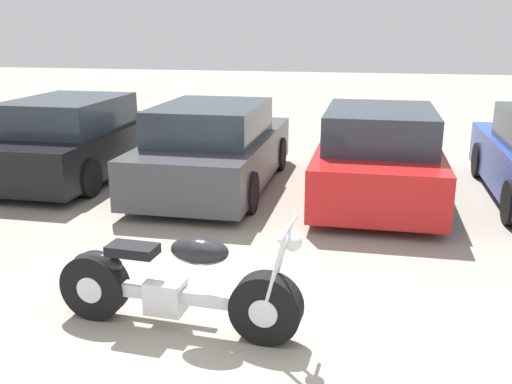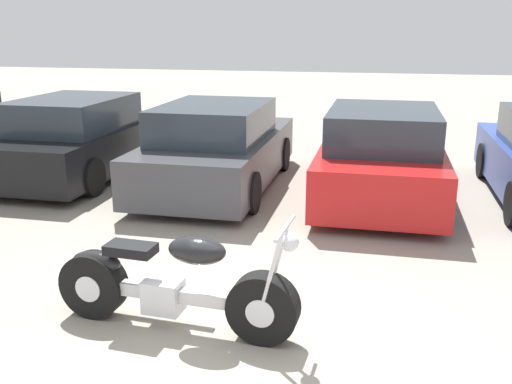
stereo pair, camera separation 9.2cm
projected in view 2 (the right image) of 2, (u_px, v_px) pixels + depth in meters
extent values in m
plane|color=gray|center=(232.00, 342.00, 4.90)|extent=(60.00, 60.00, 0.00)
cylinder|color=black|center=(263.00, 308.00, 4.83)|extent=(0.64, 0.24, 0.62)
cylinder|color=silver|center=(263.00, 308.00, 4.83)|extent=(0.26, 0.24, 0.25)
cylinder|color=black|center=(94.00, 285.00, 5.27)|extent=(0.64, 0.24, 0.62)
cylinder|color=silver|center=(94.00, 285.00, 5.27)|extent=(0.26, 0.24, 0.25)
cube|color=silver|center=(175.00, 294.00, 5.05)|extent=(1.25, 0.19, 0.12)
cube|color=silver|center=(163.00, 296.00, 5.09)|extent=(0.36, 0.26, 0.30)
ellipsoid|color=black|center=(197.00, 250.00, 4.86)|extent=(0.54, 0.32, 0.24)
cube|color=black|center=(131.00, 249.00, 5.05)|extent=(0.46, 0.27, 0.09)
ellipsoid|color=black|center=(97.00, 262.00, 5.19)|extent=(0.49, 0.23, 0.20)
cylinder|color=silver|center=(271.00, 274.00, 4.62)|extent=(0.22, 0.05, 0.75)
cylinder|color=silver|center=(276.00, 265.00, 4.78)|extent=(0.22, 0.05, 0.75)
cylinder|color=silver|center=(285.00, 228.00, 4.57)|extent=(0.07, 0.62, 0.03)
sphere|color=silver|center=(290.00, 243.00, 4.60)|extent=(0.15, 0.15, 0.15)
cylinder|color=silver|center=(148.00, 295.00, 5.30)|extent=(1.25, 0.16, 0.08)
cylinder|color=black|center=(24.00, 144.00, 11.61)|extent=(0.20, 0.61, 0.61)
cube|color=black|center=(83.00, 146.00, 10.39)|extent=(1.82, 4.27, 0.72)
cube|color=#28333D|center=(73.00, 114.00, 9.97)|extent=(1.60, 2.22, 0.55)
cylinder|color=black|center=(79.00, 141.00, 11.86)|extent=(0.20, 0.61, 0.61)
cylinder|color=black|center=(155.00, 145.00, 11.51)|extent=(0.20, 0.61, 0.61)
cylinder|color=black|center=(91.00, 177.00, 9.03)|extent=(0.20, 0.61, 0.61)
cube|color=#3D3D42|center=(219.00, 157.00, 9.57)|extent=(1.82, 4.27, 0.72)
cube|color=#28333D|center=(214.00, 121.00, 9.15)|extent=(1.60, 2.22, 0.55)
cylinder|color=black|center=(196.00, 150.00, 11.04)|extent=(0.20, 0.61, 0.61)
cylinder|color=black|center=(282.00, 154.00, 10.69)|extent=(0.20, 0.61, 0.61)
cylinder|color=black|center=(141.00, 186.00, 8.56)|extent=(0.20, 0.61, 0.61)
cylinder|color=black|center=(251.00, 193.00, 8.20)|extent=(0.20, 0.61, 0.61)
cube|color=red|center=(381.00, 164.00, 9.05)|extent=(1.82, 4.27, 0.72)
cube|color=#28333D|center=(383.00, 127.00, 8.63)|extent=(1.60, 2.22, 0.55)
cylinder|color=black|center=(334.00, 156.00, 10.52)|extent=(0.20, 0.61, 0.61)
cylinder|color=black|center=(429.00, 160.00, 10.17)|extent=(0.20, 0.61, 0.61)
cylinder|color=black|center=(317.00, 196.00, 8.04)|extent=(0.20, 0.61, 0.61)
cylinder|color=black|center=(443.00, 204.00, 7.69)|extent=(0.20, 0.61, 0.61)
cylinder|color=black|center=(485.00, 161.00, 10.15)|extent=(0.20, 0.61, 0.61)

